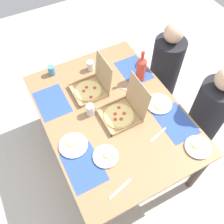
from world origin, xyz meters
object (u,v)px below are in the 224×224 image
(plate_far_left, at_px, (159,104))
(diner_right_seat, at_px, (206,118))
(cup_red, at_px, (91,66))
(cup_clear_right, at_px, (90,110))
(pizza_box_center, at_px, (92,87))
(plate_near_left, at_px, (106,156))
(diner_left_seat, at_px, (164,72))
(plate_far_right, at_px, (73,145))
(cup_dark, at_px, (52,70))
(pizza_box_corner_left, at_px, (123,112))
(soda_bottle, at_px, (141,68))
(plate_near_right, at_px, (198,147))

(plate_far_left, distance_m, diner_right_seat, 0.53)
(cup_red, relative_size, cup_clear_right, 0.91)
(pizza_box_center, relative_size, plate_near_left, 1.62)
(pizza_box_center, height_order, diner_left_seat, diner_left_seat)
(plate_far_left, relative_size, plate_far_right, 1.00)
(cup_dark, bearing_deg, pizza_box_corner_left, 26.36)
(cup_clear_right, height_order, diner_left_seat, diner_left_seat)
(diner_left_seat, distance_m, diner_right_seat, 0.69)
(pizza_box_center, bearing_deg, plate_far_right, -39.76)
(pizza_box_center, relative_size, pizza_box_corner_left, 0.95)
(pizza_box_center, distance_m, soda_bottle, 0.48)
(cup_dark, height_order, diner_right_seat, diner_right_seat)
(pizza_box_corner_left, bearing_deg, diner_left_seat, 118.57)
(plate_near_right, height_order, diner_right_seat, diner_right_seat)
(soda_bottle, bearing_deg, diner_left_seat, 106.20)
(soda_bottle, bearing_deg, plate_far_right, -66.31)
(pizza_box_center, bearing_deg, plate_near_left, -16.03)
(pizza_box_corner_left, height_order, diner_left_seat, diner_left_seat)
(pizza_box_corner_left, distance_m, diner_right_seat, 0.85)
(diner_left_seat, bearing_deg, diner_right_seat, 0.00)
(plate_near_right, distance_m, diner_left_seat, 1.07)
(diner_left_seat, bearing_deg, plate_near_right, -22.40)
(pizza_box_center, height_order, plate_far_right, pizza_box_center)
(plate_near_left, relative_size, cup_clear_right, 1.88)
(plate_far_right, bearing_deg, pizza_box_center, 140.24)
(cup_dark, distance_m, cup_red, 0.38)
(plate_near_left, bearing_deg, pizza_box_center, 163.97)
(plate_far_left, relative_size, cup_dark, 2.41)
(pizza_box_corner_left, bearing_deg, plate_near_left, -47.64)
(pizza_box_center, xyz_separation_m, cup_clear_right, (0.23, -0.12, 0.00))
(cup_dark, bearing_deg, plate_far_left, 41.43)
(soda_bottle, height_order, cup_red, soda_bottle)
(pizza_box_corner_left, distance_m, plate_far_left, 0.34)
(pizza_box_corner_left, bearing_deg, plate_near_right, 34.04)
(soda_bottle, bearing_deg, diner_right_seat, 35.95)
(plate_near_left, xyz_separation_m, cup_dark, (-1.02, -0.06, 0.04))
(diner_right_seat, bearing_deg, cup_red, -139.27)
(pizza_box_corner_left, xyz_separation_m, plate_near_left, (0.28, -0.31, -0.04))
(cup_dark, bearing_deg, plate_near_left, 3.48)
(plate_far_left, bearing_deg, pizza_box_center, -133.48)
(plate_far_right, xyz_separation_m, diner_left_seat, (-0.49, 1.26, -0.24))
(plate_far_left, xyz_separation_m, plate_near_right, (0.49, 0.03, -0.00))
(plate_far_left, bearing_deg, cup_clear_right, -109.22)
(soda_bottle, xyz_separation_m, cup_clear_right, (0.15, -0.59, -0.08))
(pizza_box_center, distance_m, cup_red, 0.27)
(plate_near_right, distance_m, diner_right_seat, 0.53)
(plate_far_left, xyz_separation_m, plate_far_right, (0.02, -0.83, 0.00))
(cup_red, relative_size, diner_left_seat, 0.09)
(cup_dark, bearing_deg, diner_right_seat, 48.09)
(soda_bottle, bearing_deg, cup_clear_right, -75.66)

